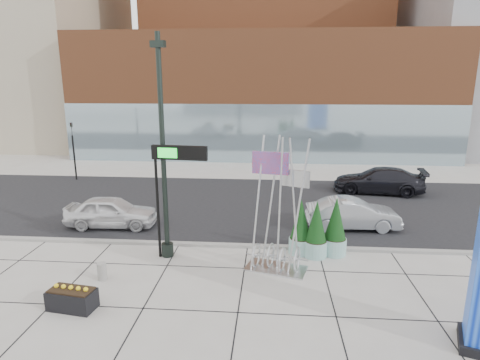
# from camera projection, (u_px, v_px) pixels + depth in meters

# --- Properties ---
(ground) EXTENTS (160.00, 160.00, 0.00)m
(ground) POSITION_uv_depth(u_px,v_px,m) (211.00, 295.00, 13.44)
(ground) COLOR #9E9991
(ground) RESTS_ON ground
(street_asphalt) EXTENTS (80.00, 12.00, 0.02)m
(street_asphalt) POSITION_uv_depth(u_px,v_px,m) (236.00, 204.00, 23.11)
(street_asphalt) COLOR black
(street_asphalt) RESTS_ON ground
(curb_edge) EXTENTS (80.00, 0.30, 0.12)m
(curb_edge) POSITION_uv_depth(u_px,v_px,m) (224.00, 245.00, 17.29)
(curb_edge) COLOR gray
(curb_edge) RESTS_ON ground
(tower_podium) EXTENTS (34.00, 10.00, 11.00)m
(tower_podium) POSITION_uv_depth(u_px,v_px,m) (262.00, 96.00, 38.13)
(tower_podium) COLOR brown
(tower_podium) RESTS_ON ground
(tower_glass_front) EXTENTS (34.00, 0.60, 5.00)m
(tower_glass_front) POSITION_uv_depth(u_px,v_px,m) (260.00, 134.00, 34.22)
(tower_glass_front) COLOR #8CA5B2
(tower_glass_front) RESTS_ON ground
(lamp_post) EXTENTS (0.57, 0.48, 8.68)m
(lamp_post) POSITION_uv_depth(u_px,v_px,m) (164.00, 171.00, 15.54)
(lamp_post) COLOR black
(lamp_post) RESTS_ON ground
(public_art_sculpture) EXTENTS (2.48, 1.70, 5.12)m
(public_art_sculpture) POSITION_uv_depth(u_px,v_px,m) (277.00, 236.00, 14.92)
(public_art_sculpture) COLOR silver
(public_art_sculpture) RESTS_ON ground
(concrete_bollard) EXTENTS (0.33, 0.33, 0.64)m
(concrete_bollard) POSITION_uv_depth(u_px,v_px,m) (102.00, 271.00, 14.37)
(concrete_bollard) COLOR gray
(concrete_bollard) RESTS_ON ground
(overhead_street_sign) EXTENTS (2.17, 0.41, 4.59)m
(overhead_street_sign) POSITION_uv_depth(u_px,v_px,m) (175.00, 162.00, 15.31)
(overhead_street_sign) COLOR black
(overhead_street_sign) RESTS_ON ground
(round_planter_east) EXTENTS (0.98, 0.98, 2.44)m
(round_planter_east) POSITION_uv_depth(u_px,v_px,m) (335.00, 228.00, 16.29)
(round_planter_east) COLOR #8FC1B8
(round_planter_east) RESTS_ON ground
(round_planter_mid) EXTENTS (0.93, 0.93, 2.33)m
(round_planter_mid) POSITION_uv_depth(u_px,v_px,m) (301.00, 228.00, 16.41)
(round_planter_mid) COLOR #8FC1B8
(round_planter_mid) RESTS_ON ground
(round_planter_west) EXTENTS (0.95, 0.95, 2.37)m
(round_planter_west) POSITION_uv_depth(u_px,v_px,m) (316.00, 230.00, 16.10)
(round_planter_west) COLOR #8FC1B8
(round_planter_west) RESTS_ON ground
(box_planter_north) EXTENTS (1.54, 0.93, 0.80)m
(box_planter_north) POSITION_uv_depth(u_px,v_px,m) (72.00, 298.00, 12.54)
(box_planter_north) COLOR black
(box_planter_north) RESTS_ON ground
(car_white_west) EXTENTS (4.44, 1.96, 1.49)m
(car_white_west) POSITION_uv_depth(u_px,v_px,m) (111.00, 212.00, 19.49)
(car_white_west) COLOR white
(car_white_west) RESTS_ON ground
(car_silver_mid) EXTENTS (4.45, 1.72, 1.45)m
(car_silver_mid) POSITION_uv_depth(u_px,v_px,m) (353.00, 214.00, 19.24)
(car_silver_mid) COLOR #ABAEB3
(car_silver_mid) RESTS_ON ground
(car_dark_east) EXTENTS (5.79, 3.02, 1.60)m
(car_dark_east) POSITION_uv_depth(u_px,v_px,m) (379.00, 180.00, 25.33)
(car_dark_east) COLOR black
(car_dark_east) RESTS_ON ground
(traffic_signal) EXTENTS (0.15, 0.18, 4.10)m
(traffic_signal) POSITION_uv_depth(u_px,v_px,m) (73.00, 148.00, 28.29)
(traffic_signal) COLOR black
(traffic_signal) RESTS_ON ground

